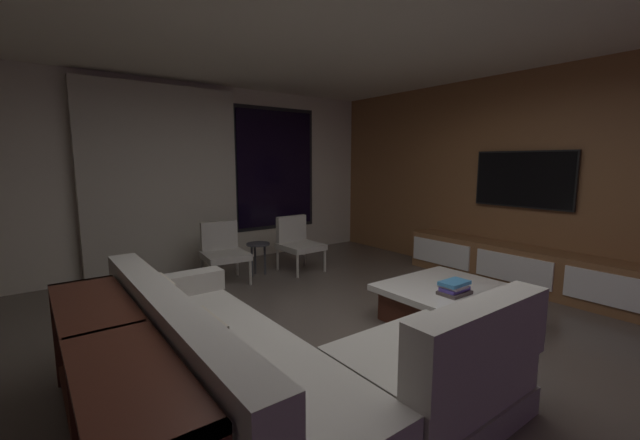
{
  "coord_description": "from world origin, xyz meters",
  "views": [
    {
      "loc": [
        -2.11,
        -2.23,
        1.57
      ],
      "look_at": [
        0.59,
        1.38,
        0.9
      ],
      "focal_mm": 22.2,
      "sensor_mm": 36.0,
      "label": 1
    }
  ],
  "objects_px": {
    "book_stack_on_coffee_table": "(454,288)",
    "sectional_couch": "(278,367)",
    "coffee_table": "(451,305)",
    "accent_chair_by_curtain": "(223,249)",
    "media_console": "(525,269)",
    "mounted_tv": "(523,179)",
    "side_stool": "(258,249)",
    "accent_chair_near_window": "(297,241)",
    "console_table_behind_couch": "(112,390)"
  },
  "relations": [
    {
      "from": "coffee_table",
      "to": "side_stool",
      "type": "bearing_deg",
      "value": 105.63
    },
    {
      "from": "console_table_behind_couch",
      "to": "media_console",
      "type": "bearing_deg",
      "value": 1.59
    },
    {
      "from": "book_stack_on_coffee_table",
      "to": "accent_chair_by_curtain",
      "type": "distance_m",
      "value": 2.96
    },
    {
      "from": "book_stack_on_coffee_table",
      "to": "side_stool",
      "type": "relative_size",
      "value": 0.63
    },
    {
      "from": "accent_chair_near_window",
      "to": "accent_chair_by_curtain",
      "type": "relative_size",
      "value": 1.0
    },
    {
      "from": "sectional_couch",
      "to": "mounted_tv",
      "type": "relative_size",
      "value": 2.01
    },
    {
      "from": "sectional_couch",
      "to": "mounted_tv",
      "type": "bearing_deg",
      "value": 6.69
    },
    {
      "from": "accent_chair_near_window",
      "to": "mounted_tv",
      "type": "bearing_deg",
      "value": -48.93
    },
    {
      "from": "book_stack_on_coffee_table",
      "to": "side_stool",
      "type": "height_order",
      "value": "book_stack_on_coffee_table"
    },
    {
      "from": "coffee_table",
      "to": "sectional_couch",
      "type": "bearing_deg",
      "value": -175.39
    },
    {
      "from": "accent_chair_near_window",
      "to": "side_stool",
      "type": "xyz_separation_m",
      "value": [
        -0.61,
        0.08,
        -0.06
      ]
    },
    {
      "from": "side_stool",
      "to": "media_console",
      "type": "relative_size",
      "value": 0.15
    },
    {
      "from": "side_stool",
      "to": "media_console",
      "type": "xyz_separation_m",
      "value": [
        2.37,
        -2.51,
        -0.12
      ]
    },
    {
      "from": "accent_chair_near_window",
      "to": "accent_chair_by_curtain",
      "type": "xyz_separation_m",
      "value": [
        -1.09,
        0.12,
        0.0
      ]
    },
    {
      "from": "media_console",
      "to": "coffee_table",
      "type": "bearing_deg",
      "value": -176.8
    },
    {
      "from": "accent_chair_by_curtain",
      "to": "media_console",
      "type": "height_order",
      "value": "accent_chair_by_curtain"
    },
    {
      "from": "sectional_couch",
      "to": "accent_chair_by_curtain",
      "type": "relative_size",
      "value": 3.21
    },
    {
      "from": "coffee_table",
      "to": "book_stack_on_coffee_table",
      "type": "relative_size",
      "value": 4.03
    },
    {
      "from": "coffee_table",
      "to": "accent_chair_by_curtain",
      "type": "xyz_separation_m",
      "value": [
        -1.22,
        2.64,
        0.25
      ]
    },
    {
      "from": "book_stack_on_coffee_table",
      "to": "accent_chair_by_curtain",
      "type": "xyz_separation_m",
      "value": [
        -1.07,
        2.76,
        0.01
      ]
    },
    {
      "from": "coffee_table",
      "to": "accent_chair_by_curtain",
      "type": "bearing_deg",
      "value": 114.7
    },
    {
      "from": "sectional_couch",
      "to": "side_stool",
      "type": "height_order",
      "value": "sectional_couch"
    },
    {
      "from": "coffee_table",
      "to": "accent_chair_near_window",
      "type": "distance_m",
      "value": 2.54
    },
    {
      "from": "accent_chair_near_window",
      "to": "coffee_table",
      "type": "bearing_deg",
      "value": -87.22
    },
    {
      "from": "accent_chair_near_window",
      "to": "media_console",
      "type": "xyz_separation_m",
      "value": [
        1.77,
        -2.43,
        -0.18
      ]
    },
    {
      "from": "coffee_table",
      "to": "mounted_tv",
      "type": "xyz_separation_m",
      "value": [
        1.82,
        0.29,
        1.16
      ]
    },
    {
      "from": "sectional_couch",
      "to": "side_stool",
      "type": "distance_m",
      "value": 3.07
    },
    {
      "from": "accent_chair_near_window",
      "to": "side_stool",
      "type": "distance_m",
      "value": 0.61
    },
    {
      "from": "accent_chair_near_window",
      "to": "media_console",
      "type": "height_order",
      "value": "accent_chair_near_window"
    },
    {
      "from": "sectional_couch",
      "to": "book_stack_on_coffee_table",
      "type": "relative_size",
      "value": 8.68
    },
    {
      "from": "media_console",
      "to": "mounted_tv",
      "type": "height_order",
      "value": "mounted_tv"
    },
    {
      "from": "coffee_table",
      "to": "media_console",
      "type": "relative_size",
      "value": 0.37
    },
    {
      "from": "book_stack_on_coffee_table",
      "to": "console_table_behind_couch",
      "type": "height_order",
      "value": "console_table_behind_couch"
    },
    {
      "from": "sectional_couch",
      "to": "mounted_tv",
      "type": "xyz_separation_m",
      "value": [
        3.88,
        0.46,
        1.06
      ]
    },
    {
      "from": "sectional_couch",
      "to": "accent_chair_near_window",
      "type": "bearing_deg",
      "value": 54.25
    },
    {
      "from": "book_stack_on_coffee_table",
      "to": "sectional_couch",
      "type": "bearing_deg",
      "value": -178.62
    },
    {
      "from": "coffee_table",
      "to": "console_table_behind_couch",
      "type": "distance_m",
      "value": 2.98
    },
    {
      "from": "sectional_couch",
      "to": "coffee_table",
      "type": "distance_m",
      "value": 2.07
    },
    {
      "from": "console_table_behind_couch",
      "to": "mounted_tv",
      "type": "bearing_deg",
      "value": 3.89
    },
    {
      "from": "book_stack_on_coffee_table",
      "to": "mounted_tv",
      "type": "distance_m",
      "value": 2.22
    },
    {
      "from": "sectional_couch",
      "to": "book_stack_on_coffee_table",
      "type": "height_order",
      "value": "sectional_couch"
    },
    {
      "from": "accent_chair_by_curtain",
      "to": "media_console",
      "type": "bearing_deg",
      "value": -41.74
    },
    {
      "from": "media_console",
      "to": "mounted_tv",
      "type": "bearing_deg",
      "value": 47.52
    },
    {
      "from": "coffee_table",
      "to": "side_stool",
      "type": "height_order",
      "value": "side_stool"
    },
    {
      "from": "mounted_tv",
      "to": "accent_chair_near_window",
      "type": "bearing_deg",
      "value": 131.07
    },
    {
      "from": "accent_chair_near_window",
      "to": "console_table_behind_couch",
      "type": "xyz_separation_m",
      "value": [
        -2.85,
        -2.56,
        -0.02
      ]
    },
    {
      "from": "media_console",
      "to": "accent_chair_by_curtain",
      "type": "bearing_deg",
      "value": 138.26
    },
    {
      "from": "side_stool",
      "to": "mounted_tv",
      "type": "height_order",
      "value": "mounted_tv"
    },
    {
      "from": "side_stool",
      "to": "media_console",
      "type": "distance_m",
      "value": 3.45
    },
    {
      "from": "mounted_tv",
      "to": "console_table_behind_couch",
      "type": "height_order",
      "value": "mounted_tv"
    }
  ]
}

